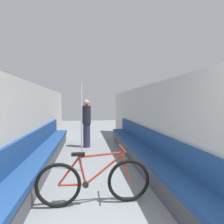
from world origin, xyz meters
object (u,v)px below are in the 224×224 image
(bench_seat_row_right, at_px, (142,153))
(bicycle, at_px, (94,181))
(bench_seat_row_left, at_px, (41,157))
(passenger_standing, at_px, (87,123))
(grab_pole_near, at_px, (82,128))

(bench_seat_row_right, bearing_deg, bicycle, -128.54)
(bench_seat_row_right, relative_size, bicycle, 3.50)
(bench_seat_row_left, relative_size, passenger_standing, 3.66)
(bench_seat_row_left, height_order, passenger_standing, passenger_standing)
(bench_seat_row_left, height_order, bicycle, bench_seat_row_left)
(bench_seat_row_right, distance_m, grab_pole_near, 1.68)
(bench_seat_row_right, bearing_deg, bench_seat_row_left, 180.00)
(bench_seat_row_left, relative_size, grab_pole_near, 3.03)
(bicycle, bearing_deg, grab_pole_near, 104.14)
(bench_seat_row_left, distance_m, bicycle, 2.00)
(bench_seat_row_right, relative_size, passenger_standing, 3.66)
(passenger_standing, bearing_deg, grab_pole_near, -14.66)
(bicycle, bearing_deg, bench_seat_row_left, 130.94)
(bicycle, height_order, grab_pole_near, grab_pole_near)
(bench_seat_row_right, height_order, passenger_standing, passenger_standing)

